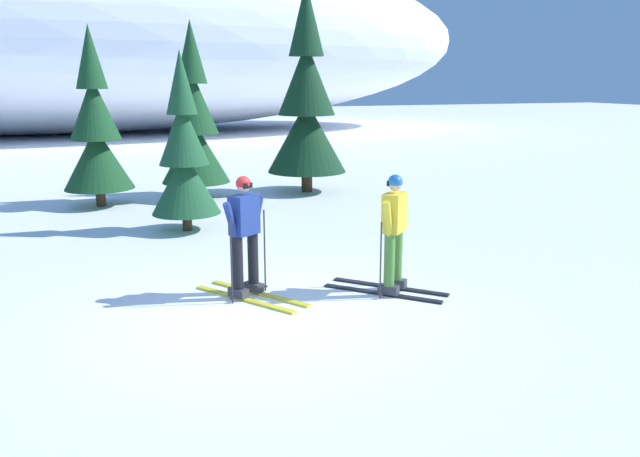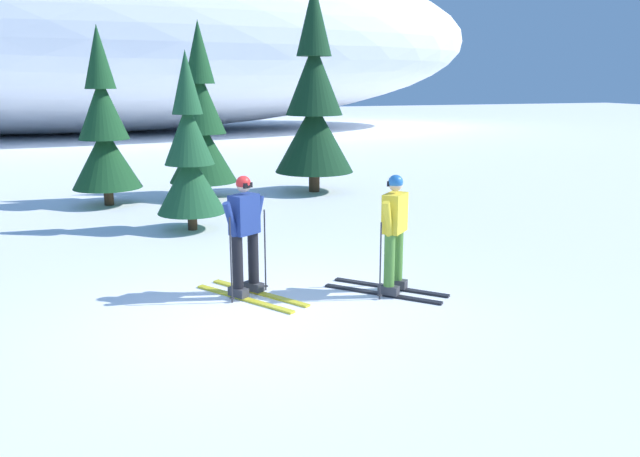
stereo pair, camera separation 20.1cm
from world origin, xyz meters
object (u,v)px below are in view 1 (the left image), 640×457
skier_yellow_jacket (393,232)px  skier_navy_jacket (245,235)px  pine_tree_center_left (96,132)px  pine_tree_right (194,126)px  pine_tree_far_right (307,106)px  pine_tree_center_right (184,157)px

skier_yellow_jacket → skier_navy_jacket: size_ratio=0.99×
skier_navy_jacket → pine_tree_center_left: 7.82m
pine_tree_center_left → pine_tree_right: size_ratio=0.96×
pine_tree_center_left → skier_navy_jacket: bearing=-77.3°
skier_navy_jacket → pine_tree_right: 7.77m
skier_yellow_jacket → skier_navy_jacket: 2.06m
pine_tree_right → pine_tree_far_right: size_ratio=0.81×
skier_yellow_jacket → pine_tree_center_right: pine_tree_center_right is taller
skier_navy_jacket → pine_tree_center_right: 4.36m
pine_tree_center_left → pine_tree_right: bearing=2.7°
pine_tree_right → pine_tree_center_right: bearing=-102.6°
skier_yellow_jacket → pine_tree_center_left: (-3.69, 8.13, 0.87)m
pine_tree_center_right → pine_tree_right: pine_tree_right is taller
pine_tree_center_left → pine_tree_far_right: pine_tree_far_right is taller
skier_navy_jacket → pine_tree_far_right: 8.70m
pine_tree_center_left → pine_tree_right: 2.31m
skier_yellow_jacket → pine_tree_center_left: pine_tree_center_left is taller
pine_tree_far_right → skier_yellow_jacket: bearing=-100.7°
skier_navy_jacket → pine_tree_center_left: pine_tree_center_left is taller
skier_navy_jacket → pine_tree_far_right: size_ratio=0.32×
skier_navy_jacket → pine_tree_center_left: bearing=102.7°
pine_tree_center_right → pine_tree_right: bearing=77.4°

